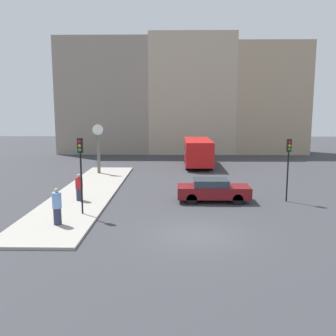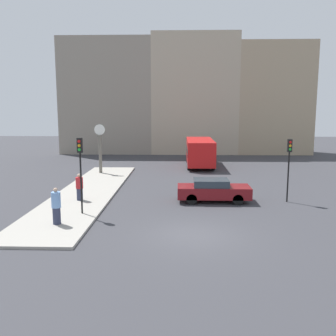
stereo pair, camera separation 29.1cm
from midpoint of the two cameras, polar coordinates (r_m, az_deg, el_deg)
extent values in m
plane|color=#38383D|center=(16.99, 3.61, -10.11)|extent=(120.00, 120.00, 0.00)
cube|color=#A39E93|center=(25.55, -12.52, -3.62)|extent=(3.77, 20.38, 0.13)
cube|color=gray|center=(48.57, -9.79, 10.64)|extent=(11.35, 5.00, 14.08)
cube|color=#B7A88E|center=(47.77, 3.45, 11.06)|extent=(10.53, 5.00, 14.55)
cube|color=tan|center=(49.12, 15.09, 10.10)|extent=(9.02, 5.00, 13.50)
cube|color=maroon|center=(22.81, 6.57, -3.57)|extent=(4.35, 1.76, 0.69)
cube|color=#2D3842|center=(22.69, 6.16, -2.21)|extent=(2.09, 1.59, 0.42)
cylinder|color=black|center=(23.79, 9.63, -3.84)|extent=(0.63, 0.22, 0.63)
cylinder|color=black|center=(22.31, 10.21, -4.72)|extent=(0.63, 0.22, 0.63)
cylinder|color=black|center=(23.54, 3.11, -3.86)|extent=(0.63, 0.22, 0.63)
cylinder|color=black|center=(22.04, 3.24, -4.76)|extent=(0.63, 0.22, 0.63)
cube|color=red|center=(36.54, 4.33, 2.59)|extent=(2.49, 7.50, 2.25)
cube|color=#1E232D|center=(36.53, 4.33, 2.79)|extent=(2.52, 7.35, 0.68)
cylinder|color=black|center=(39.05, 5.74, 1.45)|extent=(0.28, 0.90, 0.90)
cylinder|color=black|center=(38.93, 2.49, 1.47)|extent=(0.28, 0.90, 0.90)
cylinder|color=black|center=(34.46, 6.36, 0.43)|extent=(0.28, 0.90, 0.90)
cylinder|color=black|center=(34.32, 2.68, 0.45)|extent=(0.28, 0.90, 0.90)
cylinder|color=black|center=(19.91, -13.45, -2.32)|extent=(0.09, 0.09, 3.20)
cube|color=black|center=(19.63, -13.66, 3.36)|extent=(0.26, 0.20, 0.76)
cylinder|color=red|center=(19.49, -13.77, 3.94)|extent=(0.15, 0.04, 0.15)
cylinder|color=orange|center=(19.51, -13.75, 3.33)|extent=(0.15, 0.04, 0.15)
cylinder|color=green|center=(19.53, -13.73, 2.72)|extent=(0.15, 0.04, 0.15)
cylinder|color=black|center=(23.54, 17.40, -1.29)|extent=(0.09, 0.09, 3.03)
cube|color=black|center=(23.29, 17.62, 3.30)|extent=(0.26, 0.20, 0.76)
cylinder|color=red|center=(23.16, 17.72, 3.79)|extent=(0.15, 0.04, 0.15)
cylinder|color=orange|center=(23.18, 17.70, 3.27)|extent=(0.15, 0.04, 0.15)
cylinder|color=green|center=(23.20, 17.67, 2.76)|extent=(0.15, 0.04, 0.15)
cylinder|color=#666056|center=(32.33, -10.79, 1.95)|extent=(0.26, 0.26, 3.08)
cube|color=#666056|center=(32.18, -10.88, 4.81)|extent=(0.34, 0.34, 0.16)
cylinder|color=#666056|center=(32.15, -10.91, 5.76)|extent=(0.98, 0.04, 0.98)
cylinder|color=white|center=(32.15, -10.91, 5.76)|extent=(0.91, 0.06, 0.91)
cylinder|color=#2D334C|center=(23.08, -13.70, -3.94)|extent=(0.37, 0.37, 0.72)
cylinder|color=red|center=(22.94, -13.77, -2.25)|extent=(0.43, 0.43, 0.67)
sphere|color=tan|center=(22.86, -13.81, -1.15)|extent=(0.22, 0.22, 0.22)
cylinder|color=#2D334C|center=(18.64, -16.92, -7.04)|extent=(0.37, 0.37, 0.80)
cylinder|color=#729ED8|center=(18.44, -17.03, -4.72)|extent=(0.43, 0.43, 0.75)
sphere|color=tan|center=(18.34, -17.10, -3.26)|extent=(0.20, 0.20, 0.20)
camera|label=1|loc=(0.15, -90.38, -0.06)|focal=40.00mm
camera|label=2|loc=(0.15, 89.62, 0.06)|focal=40.00mm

